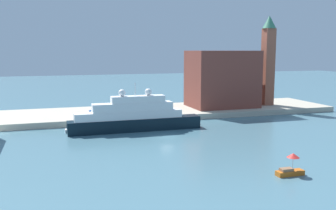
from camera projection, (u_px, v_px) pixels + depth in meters
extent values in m
plane|color=slate|center=(167.00, 137.00, 76.82)|extent=(400.00, 400.00, 0.00)
cube|color=#B7AD99|center=(137.00, 113.00, 101.94)|extent=(110.00, 21.48, 1.45)
cube|color=black|center=(136.00, 125.00, 82.74)|extent=(29.05, 3.59, 2.74)
cube|color=white|center=(129.00, 115.00, 81.98)|extent=(23.24, 3.31, 1.67)
cube|color=white|center=(133.00, 107.00, 81.99)|extent=(17.43, 3.02, 1.81)
cube|color=white|center=(138.00, 99.00, 82.11)|extent=(11.62, 2.73, 1.47)
cylinder|color=silver|center=(135.00, 89.00, 81.62)|extent=(0.16, 0.16, 2.85)
sphere|color=white|center=(148.00, 92.00, 82.59)|extent=(1.51, 1.51, 1.51)
sphere|color=white|center=(122.00, 93.00, 80.85)|extent=(1.51, 1.51, 1.51)
cube|color=#C66019|center=(290.00, 173.00, 53.35)|extent=(4.06, 1.31, 0.69)
cube|color=#8C6647|center=(286.00, 170.00, 53.09)|extent=(1.78, 1.04, 0.40)
cylinder|color=#B2B2B2|center=(293.00, 164.00, 53.28)|extent=(0.06, 0.06, 1.86)
cone|color=red|center=(293.00, 155.00, 53.10)|extent=(1.77, 1.77, 0.62)
cube|color=silver|center=(80.00, 130.00, 81.97)|extent=(6.38, 1.69, 0.70)
cube|color=brown|center=(222.00, 79.00, 107.60)|extent=(18.32, 13.16, 15.87)
cube|color=#93513D|center=(268.00, 67.00, 110.54)|extent=(3.02, 3.02, 22.19)
cone|color=#387A5B|center=(269.00, 22.00, 108.67)|extent=(3.93, 3.93, 3.67)
cube|color=#1E4C99|center=(98.00, 112.00, 96.52)|extent=(4.27, 1.90, 0.83)
cube|color=#262D33|center=(97.00, 109.00, 96.35)|extent=(2.56, 1.71, 0.62)
cylinder|color=#4C4C4C|center=(122.00, 114.00, 92.19)|extent=(0.36, 0.36, 1.45)
sphere|color=tan|center=(122.00, 110.00, 92.06)|extent=(0.24, 0.24, 0.24)
cylinder|color=black|center=(150.00, 114.00, 93.28)|extent=(0.45, 0.45, 0.69)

